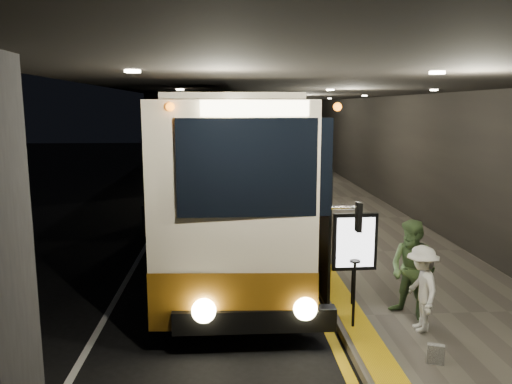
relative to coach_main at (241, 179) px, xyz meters
name	(u,v)px	position (x,y,z in m)	size (l,w,h in m)	color
ground	(205,271)	(-0.97, -2.16, -1.97)	(90.00, 90.00, 0.00)	black
lane_line_white	(158,225)	(-2.77, 2.84, -1.96)	(0.12, 50.00, 0.01)	silver
kerb_stripe_yellow	(279,223)	(1.38, 2.84, -1.96)	(0.18, 50.00, 0.01)	gold
sidewalk	(347,220)	(3.78, 2.84, -1.89)	(4.50, 50.00, 0.15)	#514C44
tactile_strip	(293,219)	(1.88, 2.84, -1.81)	(0.50, 50.00, 0.01)	gold
terminal_wall	(414,136)	(6.03, 2.84, 1.03)	(0.10, 50.00, 6.00)	black
support_columns	(161,164)	(-2.47, 1.84, 0.23)	(0.80, 24.80, 4.40)	black
canopy	(284,88)	(1.53, 2.84, 2.63)	(9.00, 50.00, 0.40)	black
coach_main	(241,179)	(0.00, 0.00, 0.00)	(3.40, 13.24, 4.09)	#F1E3C9
coach_second	(234,142)	(0.12, 17.17, -0.15)	(2.67, 12.04, 3.78)	#F1E3C9
passenger_boarding	(318,222)	(2.00, -1.19, -0.99)	(0.60, 0.40, 1.66)	#BD5859
passenger_waiting_green	(412,270)	(2.94, -5.45, -0.90)	(0.89, 0.55, 1.83)	#547641
passenger_waiting_white	(422,288)	(2.91, -5.98, -1.06)	(0.97, 0.45, 1.51)	white
bag_polka	(436,354)	(2.70, -7.13, -1.66)	(0.25, 0.11, 0.30)	black
info_sign	(355,244)	(2.03, -4.81, -0.58)	(0.87, 0.15, 1.84)	black
stanchion_post	(354,294)	(1.78, -5.80, -1.21)	(0.05, 0.05, 1.20)	black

